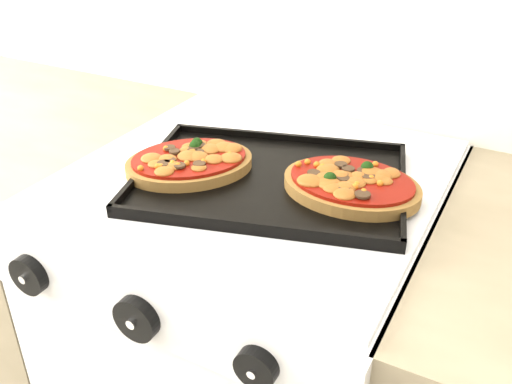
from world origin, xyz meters
The scene contains 8 objects.
stove centered at (0.01, 1.70, 0.46)m, with size 0.60×0.60×0.91m, color white.
control_panel centered at (0.01, 1.39, 0.85)m, with size 0.60×0.02×0.09m, color white.
knob_left centered at (-0.18, 1.37, 0.85)m, with size 0.06×0.06×0.02m, color black.
knob_center centered at (0.01, 1.37, 0.85)m, with size 0.06×0.06×0.02m, color black.
knob_right centered at (0.18, 1.37, 0.85)m, with size 0.05×0.05×0.02m, color black.
baking_tray centered at (0.04, 1.68, 0.92)m, with size 0.42×0.31×0.02m, color black.
pizza_left centered at (-0.09, 1.64, 0.94)m, with size 0.21×0.16×0.03m, color olive, non-canonical shape.
pizza_right centered at (0.17, 1.69, 0.94)m, with size 0.21×0.16×0.03m, color olive, non-canonical shape.
Camera 1 is at (0.40, 0.96, 1.35)m, focal length 40.00 mm.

